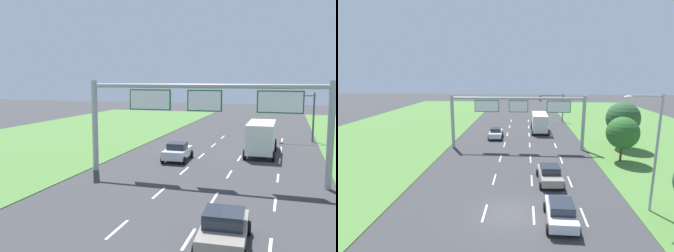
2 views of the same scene
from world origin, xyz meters
The scene contains 8 objects.
lane_dashes_inner_left centered at (-1.75, 9.00, 0.00)m, with size 0.14×56.40×0.01m.
lane_dashes_inner_right centered at (1.75, 9.00, 0.00)m, with size 0.14×56.40×0.01m.
lane_dashes_slip centered at (5.25, 9.00, 0.00)m, with size 0.14×56.40×0.01m.
car_lead_silver centered at (3.36, 5.71, 0.79)m, with size 2.34×4.22×1.60m.
car_mid_lane centered at (-3.34, 21.54, 0.78)m, with size 2.24×4.05×1.57m.
box_truck centered at (3.47, 26.88, 1.69)m, with size 2.70×8.17×3.11m.
sign_gantry centered at (0.13, 16.13, 4.94)m, with size 17.24×0.44×7.00m.
traffic_light_mast centered at (6.61, 35.42, 3.87)m, with size 4.76×0.49×5.60m.
Camera 1 is at (5.73, -9.43, 7.06)m, focal length 40.00 mm.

